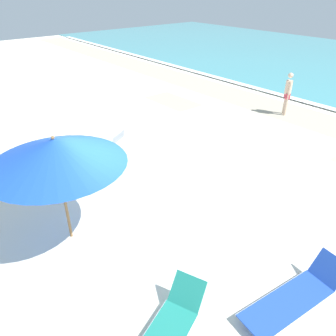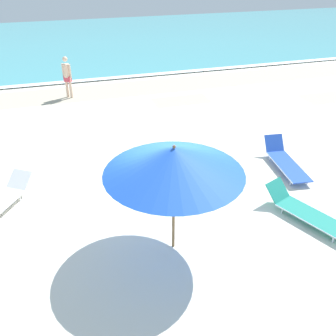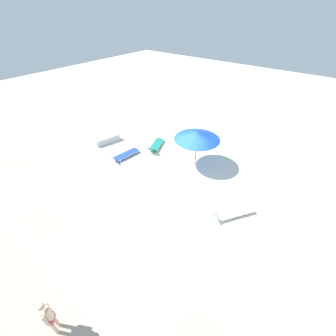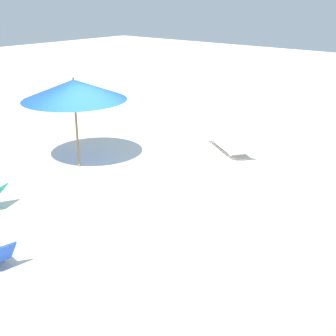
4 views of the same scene
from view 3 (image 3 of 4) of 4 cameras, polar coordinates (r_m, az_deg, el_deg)
ground_plane at (r=13.79m, az=2.57°, el=-1.80°), size 60.00×60.00×0.16m
beach_umbrella at (r=13.51m, az=7.47°, el=8.27°), size 2.76×2.76×2.47m
lounger_stack at (r=17.35m, az=-15.22°, el=7.03°), size 1.06×1.99×0.49m
sun_lounger_under_umbrella at (r=16.13m, az=-3.13°, el=5.81°), size 1.35×2.19×0.59m
sun_lounger_beside_umbrella at (r=15.35m, az=-11.14°, el=3.33°), size 0.87×2.21×0.63m
sun_lounger_near_water_left at (r=11.64m, az=15.87°, el=-10.72°), size 1.78×2.25×0.52m
beachgoer_wading_adult at (r=8.77m, az=-28.04°, el=-30.28°), size 0.35×0.34×1.76m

